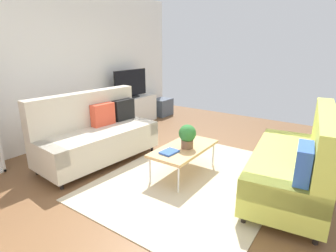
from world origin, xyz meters
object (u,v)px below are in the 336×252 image
Objects in this scene: tv_console at (131,111)px; vase_0 at (110,97)px; coffee_table at (184,149)px; tv at (131,84)px; bottle_1 at (122,96)px; couch_green at (296,163)px; bottle_0 at (119,97)px; potted_plant at (187,135)px; couch_beige at (97,134)px; storage_trunk at (162,107)px; table_book_0 at (169,152)px.

tv_console is 7.65× the size of vase_0.
tv_console is at bearing 57.96° from coffee_table.
tv is 0.39m from bottle_1.
couch_green reaches higher than bottle_0.
couch_green is at bearing -77.98° from potted_plant.
vase_0 is at bearing 175.07° from tv_console.
vase_0 is 0.19m from bottle_0.
storage_trunk is at bearing -159.05° from couch_beige.
tv_console is 1.11m from storage_trunk.
tv_console is at bearing 58.53° from potted_plant.
tv_console is 2.69× the size of storage_trunk.
couch_beige is 1.67m from vase_0.
table_book_0 is at bearing -120.98° from bottle_0.
vase_0 reaches higher than storage_trunk.
bottle_1 is (1.55, 0.93, 0.28)m from couch_beige.
couch_green is 3.92m from vase_0.
vase_0 is (-0.58, 0.05, 0.41)m from tv_console.
tv is 4.17× the size of table_book_0.
bottle_1 reaches higher than table_book_0.
bottle_1 is at bearing 57.29° from table_book_0.
couch_green is at bearing -107.46° from tv_console.
potted_plant is (0.38, -1.47, 0.16)m from couch_beige.
potted_plant is 0.36m from table_book_0.
vase_0 is 1.04× the size of bottle_1.
coffee_table is at bearing -110.55° from vase_0.
tv_console reaches higher than coffee_table.
bottle_1 is (0.10, 0.00, 0.01)m from bottle_0.
tv is at bearing 65.19° from couch_green.
couch_beige is at bearing -149.19° from bottle_1.
vase_0 is at bearing 151.63° from bottle_0.
tv is at bearing 2.77° from bottle_0.
vase_0 reaches higher than bottle_1.
table_book_0 is 1.37× the size of bottle_1.
couch_beige is 1.40× the size of tv_console.
tv_console is (1.87, 0.97, -0.13)m from couch_beige.
vase_0 is (0.91, 2.48, 0.12)m from potted_plant.
storage_trunk is 3.33× the size of bottle_0.
potted_plant is (-1.49, -2.43, 0.29)m from tv_console.
tv reaches higher than vase_0.
couch_green is 10.88× the size of vase_0.
bottle_0 is at bearing 70.98° from couch_green.
bottle_0 is (0.78, 3.77, 0.28)m from couch_green.
tv_console is 4.11× the size of potted_plant.
coffee_table is at bearing -122.04° from tv_console.
bottle_0 is (0.17, -0.09, -0.01)m from vase_0.
couch_green is 12.76× the size of bottle_0.
tv is 2.86m from potted_plant.
storage_trunk is at bearing 42.02° from potted_plant.
couch_beige is 3.77× the size of storage_trunk.
table_book_0 is 1.31× the size of vase_0.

